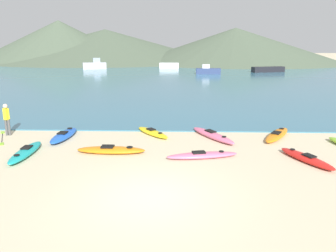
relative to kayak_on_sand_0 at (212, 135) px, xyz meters
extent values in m
plane|color=beige|center=(-2.57, -6.66, -0.15)|extent=(400.00, 400.00, 0.00)
cube|color=teal|center=(-2.57, 36.16, -0.12)|extent=(160.00, 70.00, 0.06)
cone|color=#4C5B47|center=(-35.67, 78.87, 5.55)|extent=(46.22, 46.22, 11.41)
cone|color=#4C5B47|center=(-23.83, 84.75, 4.46)|extent=(68.34, 68.34, 9.22)
cone|color=#4C5B47|center=(13.49, 76.09, 4.43)|extent=(56.33, 56.33, 9.16)
ellipsoid|color=#E5668C|center=(0.00, 0.00, 0.00)|extent=(2.20, 3.27, 0.30)
cube|color=black|center=(-0.08, 0.15, 0.17)|extent=(0.58, 0.70, 0.05)
cylinder|color=black|center=(0.46, -0.82, 0.16)|extent=(0.21, 0.21, 0.02)
ellipsoid|color=orange|center=(-4.61, -2.51, -0.02)|extent=(2.97, 0.83, 0.27)
cube|color=black|center=(-4.76, -2.51, 0.14)|extent=(0.54, 0.43, 0.05)
cylinder|color=black|center=(-3.80, -2.53, 0.13)|extent=(0.27, 0.27, 0.02)
ellipsoid|color=blue|center=(-7.43, -0.30, 0.00)|extent=(0.89, 2.89, 0.31)
cube|color=black|center=(-7.44, -0.45, 0.18)|extent=(0.43, 0.54, 0.05)
cylinder|color=black|center=(-7.39, 0.48, 0.17)|extent=(0.26, 0.26, 0.02)
ellipsoid|color=red|center=(3.41, -3.32, -0.02)|extent=(1.66, 2.79, 0.28)
cube|color=black|center=(3.46, -3.45, 0.15)|extent=(0.49, 0.59, 0.05)
cylinder|color=black|center=(3.09, -2.62, 0.14)|extent=(0.20, 0.20, 0.02)
ellipsoid|color=teal|center=(-8.17, -2.92, -0.01)|extent=(0.75, 3.03, 0.28)
cube|color=black|center=(-8.17, -2.77, 0.15)|extent=(0.37, 0.55, 0.05)
cylinder|color=black|center=(-8.14, -3.75, 0.14)|extent=(0.22, 0.22, 0.02)
ellipsoid|color=yellow|center=(-3.06, 0.54, -0.03)|extent=(2.08, 2.48, 0.24)
cube|color=black|center=(-3.14, 0.65, 0.11)|extent=(0.55, 0.58, 0.05)
cylinder|color=black|center=(-2.62, -0.04, 0.10)|extent=(0.21, 0.21, 0.02)
ellipsoid|color=#E5668C|center=(-0.72, -3.04, -0.03)|extent=(3.05, 1.16, 0.24)
cube|color=black|center=(-0.87, -3.07, 0.11)|extent=(0.59, 0.42, 0.05)
cylinder|color=black|center=(0.09, -2.88, 0.10)|extent=(0.21, 0.21, 0.02)
ellipsoid|color=orange|center=(3.30, 0.30, -0.03)|extent=(2.26, 3.16, 0.25)
cube|color=black|center=(3.21, 0.16, 0.12)|extent=(0.63, 0.70, 0.05)
cylinder|color=black|center=(3.75, 1.07, 0.10)|extent=(0.24, 0.24, 0.02)
cylinder|color=#4C4C4C|center=(-10.58, 0.18, 0.26)|extent=(0.12, 0.12, 0.83)
cylinder|color=#4C4C4C|center=(-10.44, 0.18, 0.26)|extent=(0.12, 0.12, 0.83)
cube|color=yellow|center=(-10.51, 0.18, 0.97)|extent=(0.23, 0.26, 0.59)
cylinder|color=yellow|center=(-10.63, 0.18, 0.99)|extent=(0.09, 0.09, 0.56)
cylinder|color=yellow|center=(-10.39, 0.18, 0.99)|extent=(0.09, 0.09, 0.56)
sphere|color=beige|center=(-10.51, 0.18, 1.38)|extent=(0.23, 0.23, 0.23)
cube|color=white|center=(-3.69, 50.94, 0.45)|extent=(3.87, 1.66, 1.08)
cube|color=navy|center=(2.99, 37.41, 0.36)|extent=(3.89, 1.27, 0.91)
cube|color=silver|center=(2.60, 37.41, 1.13)|extent=(1.17, 0.76, 0.64)
cube|color=#B2B2B7|center=(-18.09, 47.94, 0.53)|extent=(4.68, 2.95, 1.26)
cube|color=#8C99A8|center=(-17.68, 48.08, 1.60)|extent=(1.56, 1.35, 0.88)
cube|color=black|center=(13.65, 41.70, 0.36)|extent=(5.95, 3.02, 0.92)
cylinder|color=black|center=(-10.57, -0.36, -0.14)|extent=(0.89, 1.71, 0.03)
cube|color=#8CCC2D|center=(-11.09, 0.68, -0.14)|extent=(0.36, 0.47, 0.03)
cube|color=#8CCC2D|center=(-10.04, -1.40, -0.14)|extent=(0.36, 0.47, 0.03)
camera|label=1|loc=(-1.71, -15.88, 4.37)|focal=35.00mm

